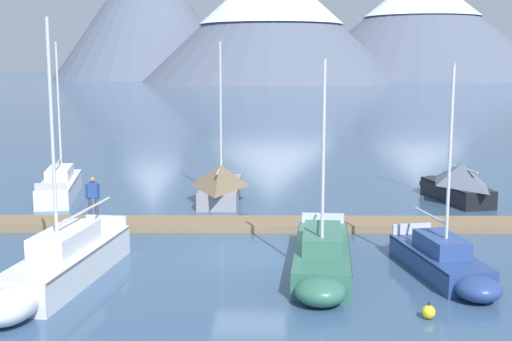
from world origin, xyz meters
TOP-DOWN VIEW (x-y plane):
  - ground_plane at (0.00, 0.00)m, footprint 700.00×700.00m
  - mountain_west_summit at (-46.62, 223.95)m, footprint 67.30×67.30m
  - mountain_central_massif at (-2.25, 194.48)m, footprint 80.63×80.63m
  - mountain_shoulder_ridge at (50.55, 226.43)m, footprint 92.20×92.20m
  - dock at (0.00, 4.00)m, footprint 21.56×2.49m
  - sailboat_nearest_berth at (-9.81, 10.22)m, footprint 2.77×7.44m
  - sailboat_second_berth at (-5.45, -3.39)m, footprint 2.45×7.97m
  - sailboat_mid_dock_port at (-1.84, 9.69)m, footprint 2.09×6.77m
  - sailboat_mid_dock_starboard at (2.36, -1.85)m, footprint 2.13×7.20m
  - sailboat_far_berth at (6.11, -2.15)m, footprint 2.52×5.68m
  - sailboat_outer_slip at (9.39, 9.61)m, footprint 2.85×5.52m
  - person_on_dock at (-6.53, 4.19)m, footprint 0.58×0.29m
  - mooring_buoy_channel_marker at (4.91, -5.60)m, footprint 0.36×0.36m

SIDE VIEW (x-z plane):
  - ground_plane at x=0.00m, z-range 0.00..0.00m
  - dock at x=0.00m, z-range -0.01..0.29m
  - mooring_buoy_channel_marker at x=4.91m, z-range -0.04..0.40m
  - sailboat_far_berth at x=6.11m, z-range -2.73..3.74m
  - sailboat_mid_dock_starboard at x=2.36m, z-range -2.80..3.87m
  - sailboat_nearest_berth at x=-9.81m, z-range -3.17..4.35m
  - sailboat_second_berth at x=-5.45m, z-range -3.28..4.55m
  - sailboat_mid_dock_port at x=-1.84m, z-range -2.93..4.58m
  - sailboat_outer_slip at x=9.39m, z-range -2.37..4.14m
  - person_on_dock at x=-6.53m, z-range 0.42..2.11m
  - mountain_shoulder_ridge at x=50.55m, z-range 0.83..38.63m
  - mountain_central_massif at x=-2.25m, z-range 1.22..38.59m
  - mountain_west_summit at x=-46.62m, z-range 0.81..48.39m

